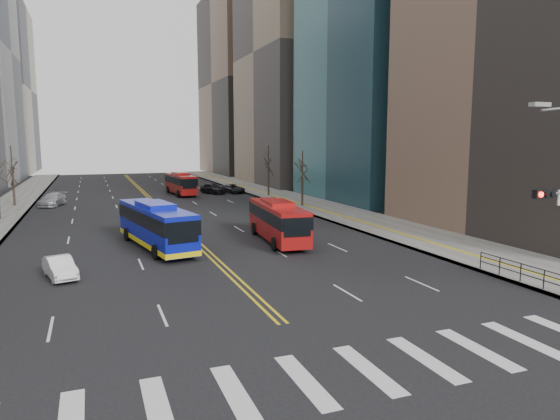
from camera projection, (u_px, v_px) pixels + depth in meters
name	position (u px, v px, depth m)	size (l,w,h in m)	color
ground	(337.00, 375.00, 16.72)	(220.00, 220.00, 0.00)	black
sidewalk_right	(298.00, 201.00, 64.53)	(7.00, 130.00, 0.15)	gray
sidewalk_left	(0.00, 214.00, 52.54)	(5.00, 130.00, 0.15)	gray
crosswalk	(337.00, 375.00, 16.72)	(26.70, 4.00, 0.01)	silver
centerline	(150.00, 198.00, 67.62)	(0.55, 100.00, 0.01)	gold
office_towers	(135.00, 35.00, 76.86)	(83.00, 134.00, 58.00)	gray
pedestrian_railing	(521.00, 269.00, 27.20)	(0.06, 6.06, 1.02)	black
street_trees	(93.00, 173.00, 45.49)	(35.20, 47.20, 7.60)	black
blue_bus	(156.00, 224.00, 36.41)	(4.46, 11.70, 3.35)	#0B16B0
red_bus_near	(278.00, 219.00, 38.63)	(3.18, 10.12, 3.19)	#A31211
red_bus_far	(181.00, 182.00, 72.10)	(3.12, 10.25, 3.23)	#A31211
car_white	(60.00, 267.00, 28.47)	(1.30, 3.73, 1.23)	white
car_dark_mid	(213.00, 188.00, 73.64)	(1.86, 4.62, 1.58)	black
car_silver	(53.00, 200.00, 59.87)	(2.13, 5.23, 1.52)	#A3A3A9
car_dark_far	(233.00, 189.00, 74.59)	(2.21, 4.78, 1.33)	black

